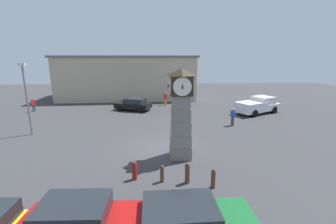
# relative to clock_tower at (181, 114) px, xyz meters

# --- Properties ---
(ground_plane) EXTENTS (78.69, 78.69, 0.00)m
(ground_plane) POSITION_rel_clock_tower_xyz_m (-1.05, 1.56, -2.83)
(ground_plane) COLOR #38383A
(clock_tower) EXTENTS (1.64, 1.72, 5.61)m
(clock_tower) POSITION_rel_clock_tower_xyz_m (0.00, 0.00, 0.00)
(clock_tower) COLOR slate
(clock_tower) RESTS_ON ground_plane
(bollard_near_tower) EXTENTS (0.26, 0.26, 1.02)m
(bollard_near_tower) POSITION_rel_clock_tower_xyz_m (-2.68, -2.63, -2.31)
(bollard_near_tower) COLOR maroon
(bollard_near_tower) RESTS_ON ground_plane
(bollard_mid_row) EXTENTS (0.20, 0.20, 0.93)m
(bollard_mid_row) POSITION_rel_clock_tower_xyz_m (-1.25, -2.93, -2.36)
(bollard_mid_row) COLOR brown
(bollard_mid_row) RESTS_ON ground_plane
(bollard_far_row) EXTENTS (0.25, 0.25, 1.12)m
(bollard_far_row) POSITION_rel_clock_tower_xyz_m (0.03, -3.11, -2.26)
(bollard_far_row) COLOR brown
(bollard_far_row) RESTS_ON ground_plane
(bollard_end_row) EXTENTS (0.22, 0.22, 1.02)m
(bollard_end_row) POSITION_rel_clock_tower_xyz_m (1.23, -3.61, -2.31)
(bollard_end_row) COLOR brown
(bollard_end_row) RESTS_ON ground_plane
(car_near_tower) EXTENTS (4.21, 2.01, 1.56)m
(car_near_tower) POSITION_rel_clock_tower_xyz_m (-4.08, -6.66, -2.03)
(car_near_tower) COLOR #A51111
(car_near_tower) RESTS_ON ground_plane
(car_by_building) EXTENTS (4.64, 2.17, 1.42)m
(car_by_building) POSITION_rel_clock_tower_xyz_m (-0.50, -6.74, -2.09)
(car_by_building) COLOR #19602D
(car_by_building) RESTS_ON ground_plane
(car_silver_hatch) EXTENTS (4.59, 3.31, 1.49)m
(car_silver_hatch) POSITION_rel_clock_tower_xyz_m (-4.20, 13.25, -2.07)
(car_silver_hatch) COLOR black
(car_silver_hatch) RESTS_ON ground_plane
(pickup_truck) EXTENTS (5.88, 4.42, 1.85)m
(pickup_truck) POSITION_rel_clock_tower_xyz_m (9.97, 10.98, -1.89)
(pickup_truck) COLOR silver
(pickup_truck) RESTS_ON ground_plane
(pedestrian_near_bench) EXTENTS (0.38, 0.46, 1.68)m
(pedestrian_near_bench) POSITION_rel_clock_tower_xyz_m (5.59, 6.45, -1.87)
(pedestrian_near_bench) COLOR #3F3F47
(pedestrian_near_bench) RESTS_ON ground_plane
(pedestrian_crossing_lot) EXTENTS (0.45, 0.46, 1.61)m
(pedestrian_crossing_lot) POSITION_rel_clock_tower_xyz_m (-15.87, 13.16, -1.91)
(pedestrian_crossing_lot) COLOR #3F3F47
(pedestrian_crossing_lot) RESTS_ON ground_plane
(pedestrian_by_cars) EXTENTS (0.44, 0.31, 1.74)m
(pedestrian_by_cars) POSITION_rel_clock_tower_xyz_m (-0.30, 15.67, -1.83)
(pedestrian_by_cars) COLOR gold
(pedestrian_by_cars) RESTS_ON ground_plane
(street_lamp_near_road) EXTENTS (0.50, 0.24, 5.80)m
(street_lamp_near_road) POSITION_rel_clock_tower_xyz_m (-11.81, 4.92, 0.56)
(street_lamp_near_road) COLOR slate
(street_lamp_near_road) RESTS_ON ground_plane
(warehouse_blue_far) EXTENTS (20.82, 9.31, 6.45)m
(warehouse_blue_far) POSITION_rel_clock_tower_xyz_m (-5.80, 22.27, 0.41)
(warehouse_blue_far) COLOR #B7A88E
(warehouse_blue_far) RESTS_ON ground_plane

